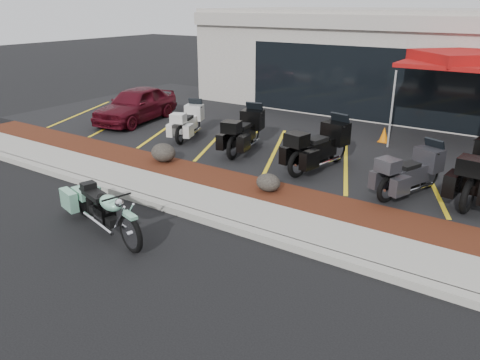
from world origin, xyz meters
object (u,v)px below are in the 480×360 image
Objects in this scene: traffic_cone at (384,134)px; popup_canopy at (459,60)px; hero_cruiser at (130,228)px; parked_car at (136,104)px; touring_white at (196,116)px.

popup_canopy reaches higher than traffic_cone.
hero_cruiser is 9.28m from traffic_cone.
hero_cruiser is at bearing -53.94° from parked_car.
hero_cruiser reaches higher than traffic_cone.
parked_car is 0.98× the size of popup_canopy.
traffic_cone is at bearing -85.43° from touring_white.
hero_cruiser is 10.79m from popup_canopy.
hero_cruiser is at bearing -100.06° from traffic_cone.
popup_canopy is (3.30, 10.04, 2.17)m from hero_cruiser.
parked_car is 10.74m from popup_canopy.
popup_canopy is (1.67, 0.90, 2.28)m from traffic_cone.
hero_cruiser is 5.93× the size of traffic_cone.
hero_cruiser is 9.54m from parked_car.
popup_canopy is at bearing -84.30° from touring_white.
parked_car is at bearing 150.14° from hero_cruiser.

